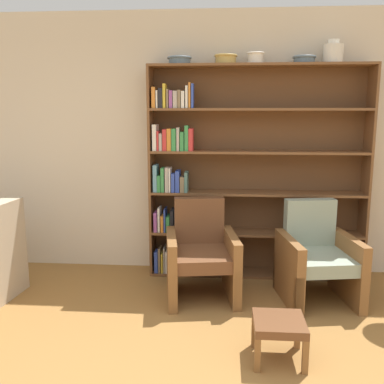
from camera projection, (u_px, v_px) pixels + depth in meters
wall_back at (229, 145)px, 4.57m from camera, size 12.00×0.06×2.75m
bookshelf at (238, 174)px, 4.45m from camera, size 2.23×0.30×2.19m
bowl_copper at (179, 60)px, 4.26m from camera, size 0.24×0.24×0.08m
bowl_slate at (226, 59)px, 4.23m from camera, size 0.23×0.23×0.09m
bowl_stoneware at (255, 57)px, 4.20m from camera, size 0.17×0.17×0.11m
bowl_brass at (304, 59)px, 4.17m from camera, size 0.23×0.23×0.07m
vase_tall at (333, 53)px, 4.14m from camera, size 0.19×0.19×0.22m
armchair_leather at (201, 255)px, 4.02m from camera, size 0.74×0.77×0.90m
armchair_cushioned at (317, 258)px, 3.94m from camera, size 0.74×0.78×0.90m
footstool at (279, 327)px, 2.98m from camera, size 0.36×0.36×0.30m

